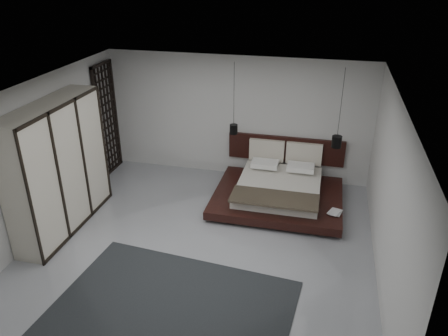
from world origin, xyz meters
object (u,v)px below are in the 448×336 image
(bed, at_px, (279,189))
(pendant_right, at_px, (337,141))
(wardrobe, at_px, (58,168))
(pendant_left, at_px, (234,129))
(lattice_screen, at_px, (107,119))
(rug, at_px, (171,311))

(bed, relative_size, pendant_right, 1.61)
(pendant_right, bearing_deg, bed, -159.78)
(wardrobe, bearing_deg, pendant_right, 24.93)
(pendant_right, bearing_deg, pendant_left, -180.00)
(lattice_screen, xyz_separation_m, rug, (2.98, -4.15, -1.29))
(pendant_left, xyz_separation_m, wardrobe, (-2.77, -2.29, -0.17))
(bed, bearing_deg, lattice_screen, 172.55)
(wardrobe, bearing_deg, rug, -32.33)
(wardrobe, bearing_deg, pendant_left, 39.54)
(lattice_screen, distance_m, rug, 5.27)
(lattice_screen, distance_m, pendant_right, 5.17)
(lattice_screen, height_order, rug, lattice_screen)
(lattice_screen, bearing_deg, pendant_left, -2.65)
(lattice_screen, bearing_deg, wardrobe, -84.08)
(wardrobe, relative_size, rug, 0.72)
(pendant_left, bearing_deg, bed, -20.22)
(pendant_left, relative_size, pendant_right, 0.94)
(wardrobe, distance_m, rug, 3.44)
(rug, bearing_deg, wardrobe, 147.67)
(bed, height_order, pendant_right, pendant_right)
(lattice_screen, height_order, bed, lattice_screen)
(lattice_screen, relative_size, bed, 0.99)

